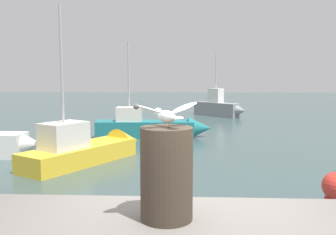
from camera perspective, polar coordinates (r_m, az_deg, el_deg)
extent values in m
cylinder|color=#382D23|center=(2.97, -0.23, -8.74)|extent=(0.43, 0.43, 0.75)
cylinder|color=tan|center=(2.90, 0.17, -1.18)|extent=(0.01, 0.01, 0.04)
cylinder|color=tan|center=(2.88, -0.43, -1.23)|extent=(0.01, 0.01, 0.04)
ellipsoid|color=silver|center=(2.89, -0.23, 0.14)|extent=(0.21, 0.24, 0.10)
sphere|color=silver|center=(3.00, -1.58, 0.90)|extent=(0.06, 0.06, 0.06)
cone|color=yellow|center=(3.05, -2.10, 0.90)|extent=(0.04, 0.05, 0.02)
cube|color=silver|center=(2.77, 1.36, -0.03)|extent=(0.11, 0.10, 0.01)
ellipsoid|color=silver|center=(2.97, 2.58, 1.58)|extent=(0.26, 0.23, 0.09)
sphere|color=#3B3B3B|center=(3.03, 4.27, 2.17)|extent=(0.04, 0.04, 0.04)
ellipsoid|color=silver|center=(2.79, -3.01, 1.28)|extent=(0.26, 0.23, 0.09)
sphere|color=#3B3B3B|center=(2.74, -4.99, 1.72)|extent=(0.04, 0.04, 0.04)
cone|color=silver|center=(12.99, -20.70, -3.92)|extent=(0.87, 0.87, 0.86)
cube|color=gray|center=(25.22, 7.64, 1.29)|extent=(3.09, 3.11, 0.92)
cone|color=gray|center=(23.99, 11.21, 1.08)|extent=(1.15, 1.15, 0.81)
cube|color=white|center=(25.23, 7.47, 3.44)|extent=(1.09, 1.09, 0.97)
cylinder|color=#A5A5A8|center=(25.20, 7.52, 7.23)|extent=(0.08, 0.08, 2.37)
cube|color=yellow|center=(11.63, -13.43, -5.61)|extent=(3.04, 3.98, 0.56)
cone|color=yellow|center=(13.25, -6.31, -3.90)|extent=(1.51, 1.51, 1.10)
cube|color=silver|center=(11.09, -15.96, -2.74)|extent=(1.40, 1.54, 0.78)
cylinder|color=#A5A5A8|center=(10.96, -16.29, 7.97)|extent=(0.08, 0.08, 3.35)
cube|color=#1E7075|center=(16.27, -3.59, -1.79)|extent=(4.33, 1.32, 0.72)
cone|color=#1E7075|center=(16.28, 4.95, -1.67)|extent=(1.06, 1.06, 1.02)
cube|color=silver|center=(16.25, -6.08, 0.55)|extent=(1.13, 0.86, 0.62)
cylinder|color=#A5A5A8|center=(16.16, -6.15, 6.68)|extent=(0.08, 0.08, 2.85)
cylinder|color=red|center=(7.90, 24.76, -12.58)|extent=(0.44, 0.44, 0.35)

